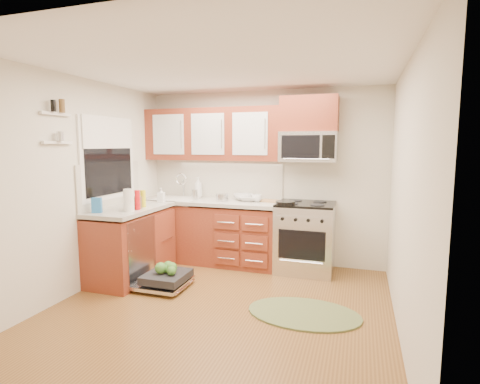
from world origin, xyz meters
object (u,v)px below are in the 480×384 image
(skillet, at_px, (285,203))
(cup, at_px, (257,198))
(range, at_px, (305,237))
(sink, at_px, (177,207))
(dishwasher, at_px, (164,280))
(paper_towel_roll, at_px, (129,200))
(cutting_board, at_px, (272,201))
(upper_cabinets, at_px, (212,135))
(rug, at_px, (304,313))
(bowl_b, at_px, (243,197))
(stock_pot, at_px, (222,197))
(microwave, at_px, (308,147))
(bowl_a, at_px, (249,199))

(skillet, height_order, cup, cup)
(range, bearing_deg, sink, -179.70)
(range, bearing_deg, dishwasher, -143.73)
(sink, height_order, cup, cup)
(dishwasher, relative_size, paper_towel_roll, 2.58)
(dishwasher, relative_size, cutting_board, 2.26)
(upper_cabinets, bearing_deg, paper_towel_roll, -113.24)
(rug, height_order, bowl_b, bowl_b)
(cutting_board, relative_size, bowl_b, 1.09)
(range, height_order, skillet, skillet)
(upper_cabinets, distance_m, stock_pot, 0.94)
(microwave, distance_m, dishwasher, 2.55)
(microwave, distance_m, sink, 2.13)
(skillet, bearing_deg, dishwasher, -146.05)
(cutting_board, relative_size, bowl_a, 1.06)
(range, xyz_separation_m, bowl_b, (-0.93, 0.15, 0.49))
(skillet, bearing_deg, bowl_a, 151.19)
(dishwasher, height_order, bowl_a, bowl_a)
(rug, distance_m, paper_towel_roll, 2.40)
(range, distance_m, stock_pot, 1.29)
(sink, relative_size, stock_pot, 3.45)
(dishwasher, height_order, skillet, skillet)
(paper_towel_roll, bearing_deg, dishwasher, 4.74)
(bowl_a, relative_size, bowl_b, 1.03)
(skillet, xyz_separation_m, stock_pot, (-0.95, 0.21, 0.01))
(sink, distance_m, dishwasher, 1.38)
(upper_cabinets, xyz_separation_m, dishwasher, (-0.13, -1.27, -1.77))
(stock_pot, relative_size, cup, 1.31)
(skillet, relative_size, cup, 1.83)
(bowl_b, bearing_deg, range, -9.34)
(upper_cabinets, bearing_deg, dishwasher, -96.04)
(stock_pot, xyz_separation_m, cutting_board, (0.69, 0.16, -0.04))
(range, relative_size, bowl_b, 3.36)
(bowl_a, bearing_deg, rug, -54.34)
(rug, relative_size, skillet, 4.61)
(stock_pot, distance_m, cutting_board, 0.71)
(range, relative_size, stock_pot, 5.28)
(range, xyz_separation_m, cup, (-0.69, 0.04, 0.50))
(paper_towel_roll, xyz_separation_m, bowl_a, (1.14, 1.24, -0.10))
(dishwasher, bearing_deg, bowl_b, 64.61)
(stock_pot, xyz_separation_m, bowl_a, (0.36, 0.12, -0.02))
(range, height_order, microwave, microwave)
(rug, distance_m, bowl_b, 2.09)
(skillet, bearing_deg, paper_towel_roll, -152.18)
(sink, bearing_deg, microwave, 3.85)
(rug, xyz_separation_m, paper_towel_roll, (-2.15, 0.17, 1.05))
(stock_pot, relative_size, bowl_a, 0.62)
(stock_pot, bearing_deg, sink, 177.35)
(microwave, bearing_deg, stock_pot, -172.12)
(paper_towel_roll, height_order, cup, paper_towel_roll)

